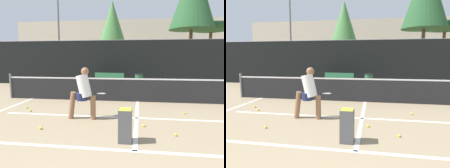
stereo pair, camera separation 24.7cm
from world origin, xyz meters
TOP-DOWN VIEW (x-y plane):
  - court_baseline_near at (0.00, 2.86)m, footprint 11.00×0.10m
  - court_service_line at (0.00, 4.97)m, footprint 8.25×0.10m
  - court_center_mark at (0.00, 5.02)m, footprint 0.10×4.32m
  - net at (0.00, 7.18)m, footprint 11.09×0.09m
  - fence_back at (0.00, 11.78)m, footprint 24.00×0.06m
  - player_practicing at (-1.52, 4.70)m, footprint 1.11×0.60m
  - tennis_ball_scattered_0 at (-3.48, 5.22)m, footprint 0.07×0.07m
  - tennis_ball_scattered_1 at (-2.35, 3.72)m, footprint 0.07×0.07m
  - tennis_ball_scattered_2 at (-3.84, 5.59)m, footprint 0.07×0.07m
  - tennis_ball_scattered_3 at (0.20, 4.26)m, footprint 0.07×0.07m
  - tennis_ball_scattered_4 at (0.90, 3.73)m, footprint 0.07×0.07m
  - tennis_ball_scattered_6 at (1.50, 5.62)m, footprint 0.07×0.07m
  - ball_hopper at (-0.22, 3.27)m, footprint 0.28×0.28m
  - courtside_bench at (-1.72, 10.80)m, footprint 1.81×0.57m
  - trash_bin at (0.05, 10.47)m, footprint 0.47×0.47m
  - parked_car at (2.91, 13.91)m, footprint 1.76×4.37m
  - floodlight_mast at (-6.78, 15.81)m, footprint 1.10×0.24m
  - tree_west at (-2.74, 19.95)m, footprint 2.78×2.78m
  - tree_mid at (6.59, 19.30)m, footprint 4.60×4.60m
  - building_far at (0.00, 28.84)m, footprint 36.00×2.40m

SIDE VIEW (x-z plane):
  - court_baseline_near at x=0.00m, z-range 0.00..0.01m
  - court_service_line at x=0.00m, z-range 0.00..0.01m
  - court_center_mark at x=0.00m, z-range 0.00..0.01m
  - tennis_ball_scattered_0 at x=-3.48m, z-range 0.00..0.07m
  - tennis_ball_scattered_1 at x=-2.35m, z-range 0.00..0.07m
  - tennis_ball_scattered_2 at x=-3.84m, z-range 0.00..0.07m
  - tennis_ball_scattered_3 at x=0.20m, z-range 0.00..0.07m
  - tennis_ball_scattered_4 at x=0.90m, z-range 0.00..0.07m
  - tennis_ball_scattered_6 at x=1.50m, z-range 0.00..0.07m
  - ball_hopper at x=-0.22m, z-range 0.02..0.73m
  - trash_bin at x=0.05m, z-range 0.00..0.86m
  - courtside_bench at x=-1.72m, z-range 0.04..0.90m
  - net at x=0.00m, z-range -0.02..1.05m
  - parked_car at x=2.91m, z-range -0.11..1.32m
  - player_practicing at x=-1.52m, z-range 0.05..1.56m
  - fence_back at x=0.00m, z-range -0.01..2.85m
  - building_far at x=0.00m, z-range 0.00..6.96m
  - tree_mid at x=6.59m, z-range 2.00..6.98m
  - tree_west at x=-2.74m, z-range 1.52..8.94m
  - floodlight_mast at x=-6.78m, z-range 1.19..10.60m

